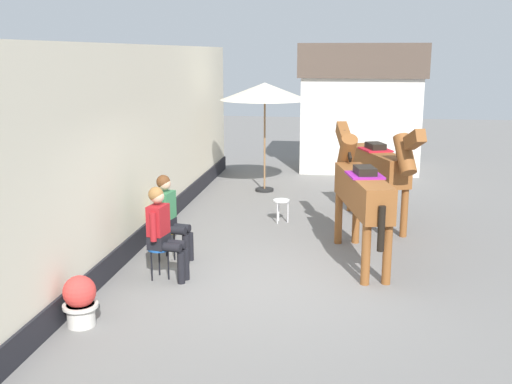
# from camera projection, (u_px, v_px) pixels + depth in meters

# --- Properties ---
(ground_plane) EXTENTS (40.00, 40.00, 0.00)m
(ground_plane) POSITION_uv_depth(u_px,v_px,m) (290.00, 225.00, 11.78)
(ground_plane) COLOR slate
(pub_facade_wall) EXTENTS (0.34, 14.00, 3.40)m
(pub_facade_wall) POSITION_uv_depth(u_px,v_px,m) (134.00, 156.00, 10.35)
(pub_facade_wall) COLOR beige
(pub_facade_wall) RESTS_ON ground_plane
(distant_cottage) EXTENTS (3.40, 2.60, 3.50)m
(distant_cottage) POSITION_uv_depth(u_px,v_px,m) (360.00, 105.00, 17.14)
(distant_cottage) COLOR silver
(distant_cottage) RESTS_ON ground_plane
(seated_visitor_near) EXTENTS (0.61, 0.48, 1.39)m
(seated_visitor_near) POSITION_uv_depth(u_px,v_px,m) (162.00, 229.00, 8.79)
(seated_visitor_near) COLOR #194C99
(seated_visitor_near) RESTS_ON ground_plane
(seated_visitor_far) EXTENTS (0.61, 0.48, 1.39)m
(seated_visitor_far) POSITION_uv_depth(u_px,v_px,m) (169.00, 213.00, 9.62)
(seated_visitor_far) COLOR gold
(seated_visitor_far) RESTS_ON ground_plane
(saddled_horse_near) EXTENTS (0.92, 2.96, 2.06)m
(saddled_horse_near) POSITION_uv_depth(u_px,v_px,m) (360.00, 189.00, 9.57)
(saddled_horse_near) COLOR brown
(saddled_horse_near) RESTS_ON ground_plane
(saddled_horse_far) EXTENTS (1.28, 2.86, 2.06)m
(saddled_horse_far) POSITION_uv_depth(u_px,v_px,m) (379.00, 166.00, 11.54)
(saddled_horse_far) COLOR brown
(saddled_horse_far) RESTS_ON ground_plane
(flower_planter_near) EXTENTS (0.43, 0.43, 0.64)m
(flower_planter_near) POSITION_uv_depth(u_px,v_px,m) (80.00, 300.00, 7.37)
(flower_planter_near) COLOR beige
(flower_planter_near) RESTS_ON ground_plane
(flower_planter_far) EXTENTS (0.43, 0.43, 0.64)m
(flower_planter_far) POSITION_uv_depth(u_px,v_px,m) (165.00, 222.00, 10.73)
(flower_planter_far) COLOR #4C4C51
(flower_planter_far) RESTS_ON ground_plane
(cafe_parasol) EXTENTS (2.10, 2.10, 2.58)m
(cafe_parasol) POSITION_uv_depth(u_px,v_px,m) (265.00, 92.00, 14.10)
(cafe_parasol) COLOR black
(cafe_parasol) RESTS_ON ground_plane
(spare_stool_white) EXTENTS (0.32, 0.32, 0.46)m
(spare_stool_white) POSITION_uv_depth(u_px,v_px,m) (281.00, 203.00, 11.84)
(spare_stool_white) COLOR white
(spare_stool_white) RESTS_ON ground_plane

